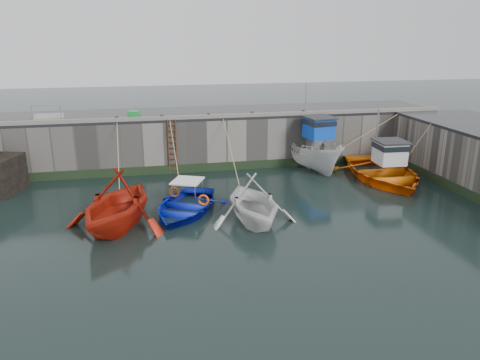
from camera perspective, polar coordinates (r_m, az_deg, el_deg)
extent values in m
plane|color=black|center=(18.73, 0.31, -7.32)|extent=(120.00, 120.00, 0.00)
cube|color=slate|center=(30.03, -4.77, 5.14)|extent=(30.00, 5.00, 3.00)
cube|color=black|center=(29.74, -4.85, 8.12)|extent=(30.00, 5.00, 0.16)
cube|color=slate|center=(27.41, -4.23, 7.73)|extent=(30.00, 0.30, 0.20)
cube|color=black|center=(27.89, -4.04, 1.56)|extent=(30.00, 0.08, 0.50)
cube|color=black|center=(25.81, 25.93, -1.51)|extent=(0.08, 15.00, 0.50)
cylinder|color=#3F1E0F|center=(27.31, -8.71, 3.98)|extent=(0.07, 0.07, 3.20)
cylinder|color=#3F1E0F|center=(27.33, -7.79, 4.04)|extent=(0.07, 0.07, 3.20)
cube|color=#3F1E0F|center=(27.64, -8.13, 1.28)|extent=(0.44, 0.06, 0.05)
cube|color=#3F1E0F|center=(27.55, -8.16, 1.94)|extent=(0.44, 0.06, 0.05)
cube|color=#3F1E0F|center=(27.47, -8.19, 2.60)|extent=(0.44, 0.06, 0.05)
cube|color=#3F1E0F|center=(27.39, -8.22, 3.27)|extent=(0.44, 0.06, 0.05)
cube|color=#3F1E0F|center=(27.31, -8.25, 3.94)|extent=(0.44, 0.06, 0.05)
cube|color=#3F1E0F|center=(27.23, -8.28, 4.61)|extent=(0.44, 0.06, 0.05)
cube|color=#3F1E0F|center=(27.16, -8.31, 5.29)|extent=(0.44, 0.06, 0.05)
cube|color=#3F1E0F|center=(27.10, -8.34, 5.97)|extent=(0.44, 0.06, 0.05)
cube|color=#3F1E0F|center=(27.04, -8.37, 6.66)|extent=(0.44, 0.06, 0.05)
imported|color=#B5210F|center=(20.61, -14.57, -5.54)|extent=(6.26, 6.65, 2.79)
imported|color=#0C1DBE|center=(21.79, -6.73, -3.81)|extent=(5.33, 6.06, 1.04)
imported|color=silver|center=(20.55, 1.58, -5.03)|extent=(4.34, 4.92, 2.43)
imported|color=silver|center=(28.79, 8.84, 3.05)|extent=(3.06, 6.26, 2.32)
cube|color=blue|center=(27.90, 9.59, 6.26)|extent=(1.59, 1.68, 1.20)
cube|color=black|center=(27.84, 9.62, 6.97)|extent=(1.66, 1.75, 0.28)
cube|color=#262628|center=(27.79, 9.65, 7.56)|extent=(1.82, 1.90, 0.08)
cylinder|color=#A5A8AD|center=(29.31, 7.95, 8.65)|extent=(0.08, 0.08, 3.00)
imported|color=orange|center=(27.47, 17.00, 0.83)|extent=(5.36, 7.22, 1.44)
cube|color=silver|center=(26.62, 17.79, 3.19)|extent=(1.48, 1.58, 1.20)
cube|color=black|center=(26.54, 17.86, 3.92)|extent=(1.55, 1.64, 0.28)
cube|color=#262628|center=(26.48, 17.92, 4.53)|extent=(1.70, 1.79, 0.08)
cylinder|color=#A5A8AD|center=(28.01, 16.37, 5.89)|extent=(0.08, 0.08, 3.00)
cube|color=green|center=(28.79, -12.82, 7.91)|extent=(0.77, 0.65, 0.30)
cylinder|color=#A5A8AD|center=(28.17, -24.06, 7.37)|extent=(0.05, 0.05, 1.00)
cylinder|color=#A5A8AD|center=(27.90, -21.03, 7.63)|extent=(0.05, 0.05, 1.00)
cylinder|color=#A5A8AD|center=(27.96, -22.66, 8.43)|extent=(1.50, 0.05, 0.05)
cube|color=gray|center=(28.57, -22.29, 6.86)|extent=(1.60, 0.35, 0.18)
cube|color=gray|center=(28.88, -22.22, 7.33)|extent=(1.60, 0.35, 0.18)
cylinder|color=#3F1E0F|center=(27.30, -14.80, 7.25)|extent=(0.18, 0.18, 0.28)
cylinder|color=#3F1E0F|center=(27.28, -9.51, 7.58)|extent=(0.18, 0.18, 0.28)
cylinder|color=#3F1E0F|center=(27.53, -3.84, 7.86)|extent=(0.18, 0.18, 0.28)
cylinder|color=#3F1E0F|center=(28.01, 1.48, 8.06)|extent=(0.18, 0.18, 0.28)
cylinder|color=#3F1E0F|center=(28.91, 7.73, 8.20)|extent=(0.18, 0.18, 0.28)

